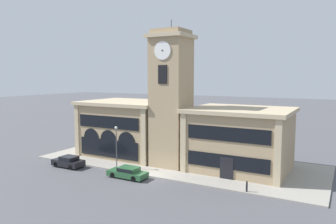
# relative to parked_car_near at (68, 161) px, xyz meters

# --- Properties ---
(ground_plane) EXTENTS (300.00, 300.00, 0.00)m
(ground_plane) POSITION_rel_parked_car_near_xyz_m (11.00, 1.44, -0.73)
(ground_plane) COLOR #4C4C51
(sidewalk_kerb) EXTENTS (36.67, 14.59, 0.15)m
(sidewalk_kerb) POSITION_rel_parked_car_near_xyz_m (11.00, 8.73, -0.66)
(sidewalk_kerb) COLOR gray
(sidewalk_kerb) RESTS_ON ground_plane
(clock_tower) EXTENTS (4.92, 4.92, 18.20)m
(clock_tower) POSITION_rel_parked_car_near_xyz_m (11.00, 6.77, 7.82)
(clock_tower) COLOR tan
(clock_tower) RESTS_ON ground_plane
(town_hall_left_wing) EXTENTS (12.62, 10.06, 7.81)m
(town_hall_left_wing) POSITION_rel_parked_car_near_xyz_m (2.63, 9.31, 3.20)
(town_hall_left_wing) COLOR tan
(town_hall_left_wing) RESTS_ON ground_plane
(town_hall_right_wing) EXTENTS (12.04, 10.06, 7.54)m
(town_hall_right_wing) POSITION_rel_parked_car_near_xyz_m (19.08, 9.32, 3.06)
(town_hall_right_wing) COLOR tan
(town_hall_right_wing) RESTS_ON ground_plane
(parked_car_near) EXTENTS (4.11, 1.89, 1.40)m
(parked_car_near) POSITION_rel_parked_car_near_xyz_m (0.00, 0.00, 0.00)
(parked_car_near) COLOR black
(parked_car_near) RESTS_ON ground_plane
(parked_car_mid) EXTENTS (4.57, 1.86, 1.27)m
(parked_car_mid) POSITION_rel_parked_car_near_xyz_m (9.17, 0.00, -0.06)
(parked_car_mid) COLOR #285633
(parked_car_mid) RESTS_ON ground_plane
(street_lamp) EXTENTS (0.36, 0.36, 5.17)m
(street_lamp) POSITION_rel_parked_car_near_xyz_m (5.91, 2.17, 2.87)
(street_lamp) COLOR #4C4C51
(street_lamp) RESTS_ON sidewalk_kerb
(bollard) EXTENTS (0.18, 0.18, 1.06)m
(bollard) POSITION_rel_parked_car_near_xyz_m (22.13, 1.73, -0.06)
(bollard) COLOR black
(bollard) RESTS_ON sidewalk_kerb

